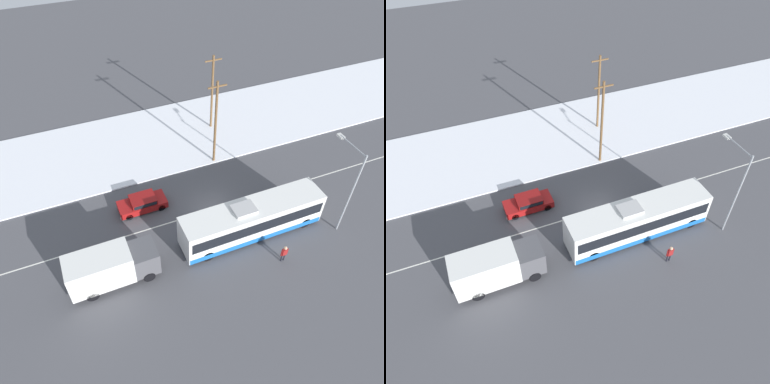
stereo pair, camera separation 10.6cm
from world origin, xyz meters
TOP-DOWN VIEW (x-y plane):
  - ground_plane at (0.00, 0.00)m, footprint 120.00×120.00m
  - snow_lot at (0.00, 11.62)m, footprint 80.00×11.91m
  - lane_marking_center at (0.00, 0.00)m, footprint 60.00×0.12m
  - city_bus at (1.73, -3.55)m, footprint 11.87×2.57m
  - box_truck at (-9.82, -3.68)m, footprint 6.53×2.30m
  - sedan_car at (-5.64, 2.47)m, footprint 4.21×1.80m
  - pedestrian_at_stop at (2.73, -6.96)m, footprint 0.62×0.27m
  - streetlamp at (8.66, -5.36)m, footprint 0.36×3.12m
  - utility_pole_roadside at (2.85, 6.03)m, footprint 1.80×0.24m
  - utility_pole_snowlot at (5.04, 11.54)m, footprint 1.80×0.24m

SIDE VIEW (x-z plane):
  - ground_plane at x=0.00m, z-range 0.00..0.00m
  - lane_marking_center at x=0.00m, z-range 0.00..0.00m
  - snow_lot at x=0.00m, z-range 0.00..0.12m
  - sedan_car at x=-5.64m, z-range 0.07..1.40m
  - pedestrian_at_stop at x=2.73m, z-range 0.19..1.90m
  - city_bus at x=1.73m, z-range -0.04..3.33m
  - box_truck at x=-9.82m, z-range 0.15..3.30m
  - utility_pole_snowlot at x=5.04m, z-range 0.19..8.49m
  - utility_pole_roadside at x=2.85m, z-range 0.19..8.94m
  - streetlamp at x=8.66m, z-range 1.06..8.96m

